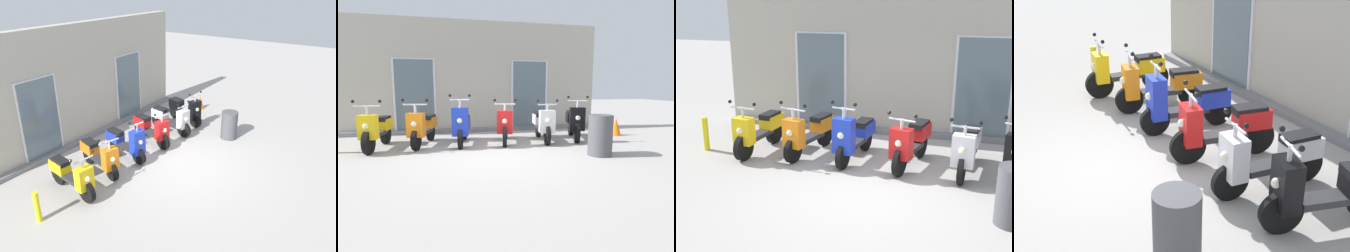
{
  "view_description": "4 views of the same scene",
  "coord_description": "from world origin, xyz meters",
  "views": [
    {
      "loc": [
        -6.96,
        -4.35,
        4.67
      ],
      "look_at": [
        0.77,
        0.83,
        0.6
      ],
      "focal_mm": 36.55,
      "sensor_mm": 36.0,
      "label": 1
    },
    {
      "loc": [
        -1.1,
        -5.69,
        1.5
      ],
      "look_at": [
        0.41,
        0.63,
        0.53
      ],
      "focal_mm": 29.55,
      "sensor_mm": 36.0,
      "label": 2
    },
    {
      "loc": [
        1.38,
        -6.51,
        3.19
      ],
      "look_at": [
        -0.65,
        0.93,
        0.81
      ],
      "focal_mm": 46.75,
      "sensor_mm": 36.0,
      "label": 3
    },
    {
      "loc": [
        5.78,
        -2.65,
        3.52
      ],
      "look_at": [
        0.49,
        0.63,
        0.65
      ],
      "focal_mm": 53.6,
      "sensor_mm": 36.0,
      "label": 4
    }
  ],
  "objects": [
    {
      "name": "scooter_yellow",
      "position": [
        -2.56,
        1.28,
        0.46
      ],
      "size": [
        0.63,
        1.65,
        1.19
      ],
      "color": "black",
      "rests_on": "ground_plane"
    },
    {
      "name": "scooter_white",
      "position": [
        1.58,
        1.26,
        0.48
      ],
      "size": [
        0.61,
        1.63,
        1.15
      ],
      "color": "black",
      "rests_on": "ground_plane"
    },
    {
      "name": "scooter_blue",
      "position": [
        -0.56,
        1.33,
        0.49
      ],
      "size": [
        0.62,
        1.59,
        1.29
      ],
      "color": "black",
      "rests_on": "ground_plane"
    },
    {
      "name": "ground_plane",
      "position": [
        0.0,
        0.0,
        0.0
      ],
      "size": [
        40.0,
        40.0,
        0.0
      ],
      "primitive_type": "plane",
      "color": "#A8A39E"
    },
    {
      "name": "scooter_red",
      "position": [
        0.55,
        1.27,
        0.49
      ],
      "size": [
        0.73,
        1.57,
        1.17
      ],
      "color": "black",
      "rests_on": "ground_plane"
    },
    {
      "name": "curb_bollard",
      "position": [
        -3.68,
        1.07,
        0.35
      ],
      "size": [
        0.12,
        0.12,
        0.7
      ],
      "primitive_type": "cylinder",
      "color": "yellow",
      "rests_on": "ground_plane"
    },
    {
      "name": "scooter_orange",
      "position": [
        -1.52,
        1.41,
        0.47
      ],
      "size": [
        0.77,
        1.61,
        1.19
      ],
      "color": "black",
      "rests_on": "ground_plane"
    },
    {
      "name": "storefront_facade",
      "position": [
        0.0,
        3.36,
        1.69
      ],
      "size": [
        8.36,
        0.5,
        3.5
      ],
      "color": "#B2AD9E",
      "rests_on": "ground_plane"
    }
  ]
}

